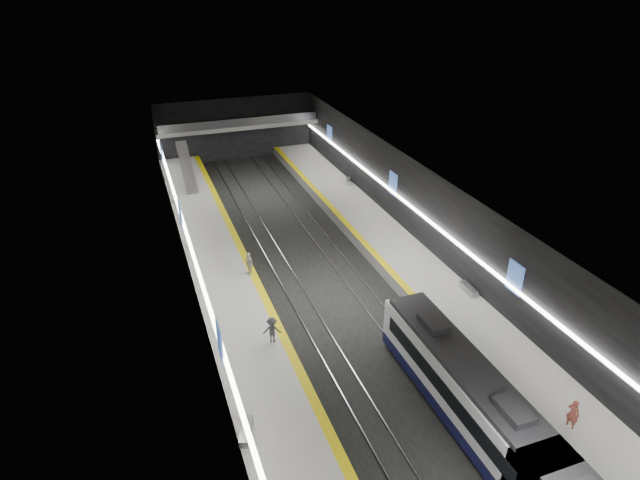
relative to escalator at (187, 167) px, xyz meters
name	(u,v)px	position (x,y,z in m)	size (l,w,h in m)	color
ground	(333,299)	(7.50, -26.00, -2.90)	(70.00, 70.00, 0.00)	black
ceiling	(334,205)	(7.50, -26.00, 5.10)	(20.00, 70.00, 0.04)	beige
wall_left	(198,278)	(-2.50, -26.00, 1.10)	(0.04, 70.00, 8.00)	black
wall_right	(450,233)	(17.50, -26.00, 1.10)	(0.04, 70.00, 8.00)	black
wall_back	(235,129)	(7.50, 9.00, 1.10)	(20.00, 0.04, 8.00)	black
platform_left	(237,313)	(0.00, -26.00, -2.40)	(5.00, 70.00, 1.00)	slate
tile_surface_left	(237,307)	(0.00, -26.00, -1.89)	(5.00, 70.00, 0.02)	#AFAFA9
tactile_strip_left	(266,301)	(2.20, -26.00, -1.88)	(0.60, 70.00, 0.02)	yellow
platform_right	(419,276)	(15.00, -26.00, -2.40)	(5.00, 70.00, 1.00)	slate
tile_surface_right	(419,271)	(15.00, -26.00, -1.89)	(5.00, 70.00, 0.02)	#AFAFA9
tactile_strip_right	(395,275)	(12.80, -26.00, -1.88)	(0.60, 70.00, 0.02)	yellow
rails	(333,298)	(7.50, -26.00, -2.84)	(6.52, 70.00, 0.12)	gray
ad_posters	(329,242)	(7.50, -25.00, 1.60)	(19.94, 53.50, 2.20)	#4066C0
cove_light_left	(201,280)	(-2.30, -26.00, 0.90)	(0.25, 68.60, 0.12)	white
cove_light_right	(448,236)	(17.30, -26.00, 0.90)	(0.25, 68.60, 0.12)	white
mezzanine_bridge	(238,125)	(7.50, 6.93, 2.14)	(20.00, 3.00, 1.50)	gray
escalator	(187,167)	(0.00, 0.00, 0.00)	(1.20, 8.00, 0.60)	#99999E
bench_left_near	(246,431)	(-2.00, -37.77, -1.67)	(0.53, 1.91, 0.47)	#99999E
bench_left_far	(175,199)	(-2.00, -4.77, -1.69)	(0.49, 1.75, 0.43)	#99999E
bench_right_near	(469,289)	(17.00, -29.96, -1.67)	(0.52, 1.87, 0.46)	#99999E
bench_right_far	(348,181)	(17.00, -6.14, -1.69)	(0.47, 1.70, 0.42)	#99999E
passenger_right_a	(573,414)	(14.57, -43.17, -0.99)	(0.66, 0.43, 1.81)	#AB4B3F
passenger_left_a	(249,264)	(1.93, -21.79, -0.93)	(1.14, 0.47, 1.95)	beige
passenger_left_b	(272,330)	(1.40, -30.71, -0.97)	(1.20, 0.69, 1.86)	#3D3E44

